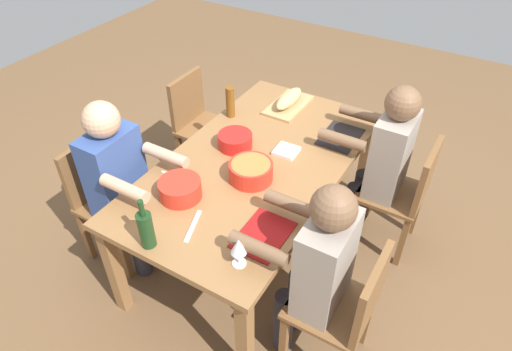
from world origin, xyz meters
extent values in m
plane|color=brown|center=(0.00, 0.00, 0.00)|extent=(8.00, 8.00, 0.00)
cube|color=olive|center=(0.00, 0.00, 0.72)|extent=(1.83, 1.00, 0.04)
cube|color=olive|center=(-0.86, -0.44, 0.35)|extent=(0.07, 0.07, 0.70)
cube|color=olive|center=(0.86, -0.44, 0.35)|extent=(0.07, 0.07, 0.70)
cube|color=olive|center=(-0.86, 0.44, 0.35)|extent=(0.07, 0.07, 0.70)
cube|color=olive|center=(0.86, 0.44, 0.35)|extent=(0.07, 0.07, 0.70)
cube|color=brown|center=(-0.50, 0.74, 0.44)|extent=(0.40, 0.40, 0.03)
cube|color=brown|center=(-0.50, 0.92, 0.65)|extent=(0.38, 0.04, 0.40)
cube|color=brown|center=(-0.33, 0.57, 0.21)|extent=(0.04, 0.04, 0.42)
cube|color=brown|center=(-0.67, 0.57, 0.21)|extent=(0.04, 0.04, 0.42)
cube|color=brown|center=(-0.33, 0.91, 0.21)|extent=(0.04, 0.04, 0.42)
cube|color=brown|center=(-0.67, 0.91, 0.21)|extent=(0.04, 0.04, 0.42)
cylinder|color=#2D2D38|center=(-0.42, 0.52, 0.23)|extent=(0.11, 0.11, 0.45)
cylinder|color=#2D2D38|center=(-0.58, 0.52, 0.23)|extent=(0.11, 0.11, 0.45)
cube|color=gray|center=(-0.50, 0.68, 0.73)|extent=(0.34, 0.20, 0.55)
cylinder|color=brown|center=(-0.33, 0.41, 0.85)|extent=(0.07, 0.30, 0.07)
cylinder|color=brown|center=(-0.67, 0.41, 0.85)|extent=(0.07, 0.30, 0.07)
sphere|color=brown|center=(-0.50, 0.68, 1.09)|extent=(0.21, 0.21, 0.21)
cube|color=brown|center=(0.50, -0.74, 0.44)|extent=(0.40, 0.40, 0.03)
cube|color=brown|center=(0.50, -0.92, 0.65)|extent=(0.38, 0.04, 0.40)
cube|color=brown|center=(0.33, -0.57, 0.21)|extent=(0.04, 0.04, 0.42)
cube|color=brown|center=(0.67, -0.57, 0.21)|extent=(0.04, 0.04, 0.42)
cube|color=brown|center=(0.33, -0.91, 0.21)|extent=(0.04, 0.04, 0.42)
cube|color=brown|center=(0.67, -0.91, 0.21)|extent=(0.04, 0.04, 0.42)
cylinder|color=#2D2D38|center=(0.42, -0.52, 0.23)|extent=(0.11, 0.11, 0.45)
cylinder|color=#2D2D38|center=(0.58, -0.52, 0.23)|extent=(0.11, 0.11, 0.45)
cube|color=#334C8C|center=(0.50, -0.68, 0.73)|extent=(0.34, 0.20, 0.55)
cylinder|color=tan|center=(0.33, -0.41, 0.85)|extent=(0.07, 0.30, 0.07)
cylinder|color=tan|center=(0.67, -0.41, 0.85)|extent=(0.07, 0.30, 0.07)
sphere|color=tan|center=(0.50, -0.68, 1.09)|extent=(0.21, 0.21, 0.21)
cube|color=brown|center=(0.50, 0.74, 0.44)|extent=(0.40, 0.40, 0.03)
cube|color=brown|center=(0.50, 0.92, 0.65)|extent=(0.38, 0.04, 0.40)
cube|color=brown|center=(0.67, 0.57, 0.21)|extent=(0.04, 0.04, 0.42)
cube|color=brown|center=(0.33, 0.57, 0.21)|extent=(0.04, 0.04, 0.42)
cube|color=brown|center=(0.33, 0.91, 0.21)|extent=(0.04, 0.04, 0.42)
cylinder|color=#2D2D38|center=(0.58, 0.52, 0.23)|extent=(0.11, 0.11, 0.45)
cylinder|color=#2D2D38|center=(0.42, 0.52, 0.23)|extent=(0.11, 0.11, 0.45)
cube|color=gray|center=(0.50, 0.68, 0.73)|extent=(0.34, 0.20, 0.55)
cylinder|color=brown|center=(0.67, 0.41, 0.85)|extent=(0.07, 0.30, 0.07)
cylinder|color=brown|center=(0.33, 0.41, 0.85)|extent=(0.07, 0.30, 0.07)
sphere|color=brown|center=(0.50, 0.68, 1.09)|extent=(0.21, 0.21, 0.21)
cube|color=brown|center=(-0.50, -0.74, 0.44)|extent=(0.40, 0.40, 0.03)
cube|color=brown|center=(-0.50, -0.92, 0.65)|extent=(0.38, 0.04, 0.40)
cube|color=brown|center=(-0.67, -0.57, 0.21)|extent=(0.04, 0.04, 0.42)
cube|color=brown|center=(-0.33, -0.57, 0.21)|extent=(0.04, 0.04, 0.42)
cube|color=brown|center=(-0.67, -0.91, 0.21)|extent=(0.04, 0.04, 0.42)
cube|color=brown|center=(-0.33, -0.91, 0.21)|extent=(0.04, 0.04, 0.42)
cylinder|color=red|center=(-0.07, -0.19, 0.79)|extent=(0.22, 0.22, 0.09)
cylinder|color=beige|center=(-0.07, -0.19, 0.82)|extent=(0.19, 0.19, 0.03)
cylinder|color=red|center=(0.48, -0.20, 0.79)|extent=(0.24, 0.24, 0.10)
cylinder|color=#2D7028|center=(0.48, -0.20, 0.83)|extent=(0.21, 0.21, 0.04)
cylinder|color=red|center=(0.15, 0.06, 0.79)|extent=(0.25, 0.25, 0.11)
cylinder|color=orange|center=(0.15, 0.06, 0.83)|extent=(0.22, 0.22, 0.04)
cube|color=tan|center=(-0.67, -0.13, 0.75)|extent=(0.40, 0.22, 0.02)
ellipsoid|color=tan|center=(-0.67, -0.13, 0.81)|extent=(0.32, 0.11, 0.09)
cylinder|color=#193819|center=(0.84, -0.11, 0.84)|extent=(0.08, 0.08, 0.20)
cylinder|color=#193819|center=(0.84, -0.11, 0.98)|extent=(0.03, 0.03, 0.09)
cylinder|color=brown|center=(-0.36, -0.42, 0.85)|extent=(0.06, 0.06, 0.22)
cylinder|color=silver|center=(0.72, 0.33, 0.74)|extent=(0.07, 0.07, 0.01)
cylinder|color=silver|center=(0.72, 0.33, 0.78)|extent=(0.01, 0.01, 0.07)
cone|color=silver|center=(0.72, 0.33, 0.86)|extent=(0.08, 0.08, 0.08)
cube|color=black|center=(-0.50, 0.34, 0.74)|extent=(0.32, 0.23, 0.01)
cube|color=silver|center=(0.36, -0.34, 0.74)|extent=(0.03, 0.17, 0.01)
cube|color=maroon|center=(0.50, 0.34, 0.74)|extent=(0.32, 0.23, 0.01)
cube|color=silver|center=(0.64, 0.00, 0.74)|extent=(0.23, 0.10, 0.01)
cube|color=white|center=(-0.17, 0.12, 0.75)|extent=(0.14, 0.14, 0.02)
camera|label=1|loc=(1.87, 1.11, 2.42)|focal=31.67mm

